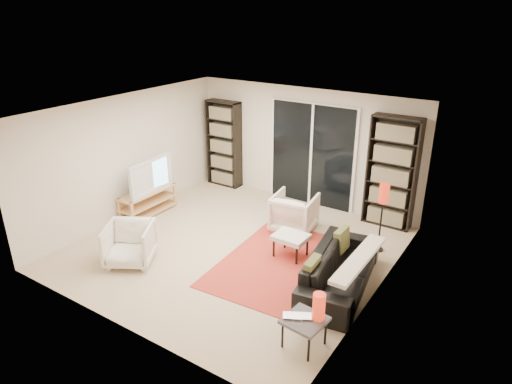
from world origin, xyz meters
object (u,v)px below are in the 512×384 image
(sofa, at_px, (340,269))
(ottoman, at_px, (291,238))
(bookshelf_right, at_px, (392,173))
(side_table, at_px, (305,322))
(armchair_back, at_px, (294,212))
(armchair_front, at_px, (130,244))
(floor_lamp, at_px, (383,201))
(tv_stand, at_px, (148,202))
(bookshelf_left, at_px, (224,144))

(sofa, relative_size, ottoman, 3.66)
(bookshelf_right, height_order, side_table, bookshelf_right)
(armchair_back, distance_m, armchair_front, 2.99)
(ottoman, height_order, floor_lamp, floor_lamp)
(sofa, bearing_deg, tv_stand, 77.35)
(side_table, bearing_deg, tv_stand, 158.79)
(sofa, xyz_separation_m, ottoman, (-1.04, 0.38, 0.05))
(bookshelf_right, relative_size, side_table, 4.03)
(tv_stand, distance_m, armchair_front, 1.86)
(bookshelf_left, height_order, bookshelf_right, bookshelf_right)
(ottoman, bearing_deg, side_table, -56.43)
(tv_stand, xyz_separation_m, side_table, (4.39, -1.70, 0.09))
(sofa, distance_m, side_table, 1.43)
(tv_stand, xyz_separation_m, sofa, (4.24, -0.28, 0.03))
(tv_stand, relative_size, floor_lamp, 1.02)
(ottoman, xyz_separation_m, floor_lamp, (1.16, 1.00, 0.57))
(tv_stand, height_order, ottoman, tv_stand)
(side_table, height_order, floor_lamp, floor_lamp)
(tv_stand, bearing_deg, ottoman, 1.74)
(sofa, distance_m, armchair_front, 3.36)
(ottoman, bearing_deg, bookshelf_left, 144.71)
(tv_stand, xyz_separation_m, armchair_back, (2.77, 0.99, 0.09))
(side_table, bearing_deg, bookshelf_left, 136.75)
(tv_stand, xyz_separation_m, floor_lamp, (4.35, 1.10, 0.65))
(tv_stand, relative_size, sofa, 0.61)
(bookshelf_left, distance_m, bookshelf_right, 3.85)
(bookshelf_right, xyz_separation_m, armchair_front, (-3.04, -3.64, -0.71))
(bookshelf_left, bearing_deg, floor_lamp, -14.49)
(bookshelf_left, distance_m, side_table, 5.66)
(bookshelf_left, xyz_separation_m, bookshelf_right, (3.85, -0.00, 0.07))
(floor_lamp, bearing_deg, armchair_back, -176.06)
(bookshelf_right, height_order, sofa, bookshelf_right)
(tv_stand, xyz_separation_m, ottoman, (3.19, 0.10, 0.08))
(armchair_back, bearing_deg, armchair_front, 48.13)
(bookshelf_left, xyz_separation_m, ottoman, (2.90, -2.05, -0.63))
(bookshelf_right, distance_m, tv_stand, 4.73)
(bookshelf_left, bearing_deg, ottoman, -35.29)
(bookshelf_right, height_order, floor_lamp, bookshelf_right)
(ottoman, bearing_deg, tv_stand, -178.26)
(bookshelf_right, bearing_deg, armchair_back, -139.91)
(tv_stand, xyz_separation_m, armchair_front, (1.10, -1.49, 0.07))
(bookshelf_left, distance_m, floor_lamp, 4.19)
(sofa, relative_size, side_table, 3.90)
(ottoman, distance_m, side_table, 2.16)
(armchair_front, distance_m, ottoman, 2.63)
(armchair_front, bearing_deg, side_table, -34.28)
(floor_lamp, bearing_deg, bookshelf_left, 165.51)
(bookshelf_left, bearing_deg, bookshelf_right, -0.00)
(tv_stand, distance_m, ottoman, 3.20)
(tv_stand, bearing_deg, bookshelf_left, 82.27)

